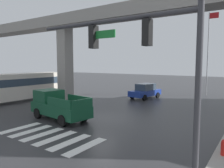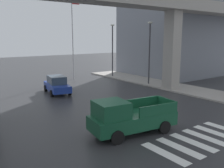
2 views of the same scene
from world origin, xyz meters
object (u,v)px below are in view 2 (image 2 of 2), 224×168
object	(u,v)px
street_lamp_far_north	(112,44)
street_lamp_mid_block	(150,46)
sedan_blue	(57,85)
pickup_truck	(129,118)
flagpole	(73,33)

from	to	relation	value
street_lamp_far_north	street_lamp_mid_block	bearing A→B (deg)	-90.00
sedan_blue	street_lamp_mid_block	distance (m)	11.33
pickup_truck	street_lamp_far_north	distance (m)	21.13
sedan_blue	flagpole	world-z (taller)	flagpole
pickup_truck	sedan_blue	bearing A→B (deg)	85.14
pickup_truck	street_lamp_mid_block	bearing A→B (deg)	41.38
pickup_truck	street_lamp_mid_block	distance (m)	15.76
street_lamp_far_north	flagpole	distance (m)	5.55
street_lamp_mid_block	pickup_truck	bearing A→B (deg)	-138.62
pickup_truck	flagpole	world-z (taller)	flagpole
street_lamp_mid_block	flagpole	distance (m)	10.49
pickup_truck	sedan_blue	xyz separation A→B (m)	(1.06, 12.44, -0.14)
pickup_truck	street_lamp_mid_block	xyz separation A→B (m)	(11.52, 10.15, 3.57)
flagpole	pickup_truck	bearing A→B (deg)	-108.73
pickup_truck	flagpole	distance (m)	20.96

